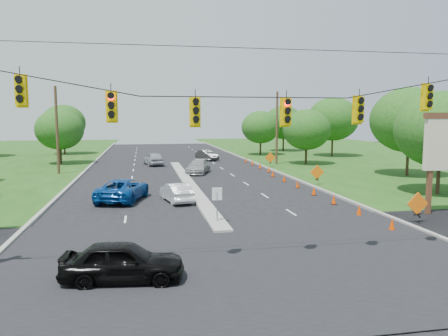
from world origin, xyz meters
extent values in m
plane|color=black|center=(0.00, 0.00, 0.00)|extent=(160.00, 160.00, 0.00)
cube|color=black|center=(0.00, 0.00, 0.00)|extent=(160.00, 14.00, 0.02)
cube|color=gray|center=(-10.10, 30.00, 0.00)|extent=(0.25, 110.00, 0.16)
cube|color=gray|center=(10.10, 30.00, 0.00)|extent=(0.25, 110.00, 0.16)
cube|color=gray|center=(0.00, 21.00, 0.00)|extent=(1.00, 34.00, 0.18)
cylinder|color=gray|center=(0.00, 6.00, 0.90)|extent=(0.06, 0.06, 1.80)
cube|color=white|center=(0.00, 6.00, 1.70)|extent=(0.55, 0.04, 0.70)
cylinder|color=black|center=(0.00, -1.00, 7.00)|extent=(24.00, 0.04, 0.04)
cube|color=#F9CE00|center=(-8.00, -1.00, 6.75)|extent=(0.34, 0.24, 1.00)
cube|color=#F9CE00|center=(-5.00, -1.00, 6.22)|extent=(0.34, 0.24, 1.00)
cube|color=#F9CE00|center=(-2.00, -1.00, 6.05)|extent=(0.34, 0.24, 1.00)
cube|color=#F9CE00|center=(1.50, -1.00, 6.05)|extent=(0.34, 0.24, 1.00)
cube|color=#F9CE00|center=(4.50, -1.00, 6.14)|extent=(0.34, 0.24, 1.00)
cube|color=#F9CE00|center=(7.50, -1.00, 6.66)|extent=(0.34, 0.24, 1.00)
cylinder|color=#422D1C|center=(-12.50, 30.00, 4.50)|extent=(0.28, 0.28, 9.00)
cylinder|color=#422D1C|center=(12.50, 35.00, 4.50)|extent=(0.28, 0.28, 9.00)
cube|color=#59331E|center=(12.90, 6.00, 2.20)|extent=(0.25, 0.25, 4.40)
cube|color=beige|center=(14.00, 6.00, 4.30)|extent=(3.00, 0.35, 3.20)
cone|color=#DA3900|center=(8.69, 3.00, 0.35)|extent=(0.32, 0.32, 0.70)
cone|color=#DA3900|center=(8.69, 6.50, 0.35)|extent=(0.32, 0.32, 0.70)
cone|color=#DA3900|center=(8.69, 10.00, 0.35)|extent=(0.32, 0.32, 0.70)
cone|color=#DA3900|center=(8.69, 13.50, 0.35)|extent=(0.32, 0.32, 0.70)
cone|color=#DA3900|center=(8.69, 17.00, 0.35)|extent=(0.32, 0.32, 0.70)
cone|color=#DA3900|center=(8.69, 20.50, 0.35)|extent=(0.32, 0.32, 0.70)
cone|color=#DA3900|center=(8.69, 24.00, 0.35)|extent=(0.32, 0.32, 0.70)
cone|color=#DA3900|center=(9.29, 27.50, 0.35)|extent=(0.32, 0.32, 0.70)
cone|color=#DA3900|center=(9.29, 31.00, 0.35)|extent=(0.32, 0.32, 0.70)
cone|color=#DA3900|center=(9.29, 34.50, 0.35)|extent=(0.32, 0.32, 0.70)
cone|color=#DA3900|center=(9.29, 38.00, 0.35)|extent=(0.32, 0.32, 0.70)
cube|color=black|center=(10.80, 4.00, 0.55)|extent=(0.06, 0.58, 0.26)
cube|color=black|center=(10.80, 4.00, 0.55)|extent=(0.06, 0.58, 0.26)
cube|color=orange|center=(10.80, 4.00, 1.15)|extent=(1.27, 0.05, 1.27)
cube|color=black|center=(10.80, 18.00, 0.55)|extent=(0.06, 0.58, 0.26)
cube|color=black|center=(10.80, 18.00, 0.55)|extent=(0.06, 0.58, 0.26)
cube|color=orange|center=(10.80, 18.00, 1.15)|extent=(1.27, 0.05, 1.27)
cube|color=black|center=(10.80, 32.00, 0.55)|extent=(0.06, 0.58, 0.26)
cube|color=black|center=(10.80, 32.00, 0.55)|extent=(0.06, 0.58, 0.26)
cube|color=orange|center=(10.80, 32.00, 1.15)|extent=(1.27, 0.05, 1.27)
cylinder|color=black|center=(-14.00, 40.00, 1.26)|extent=(0.28, 0.28, 2.52)
ellipsoid|color=#194C14|center=(-14.00, 40.00, 4.34)|extent=(5.88, 5.88, 5.04)
cylinder|color=black|center=(-16.00, 55.00, 1.44)|extent=(0.28, 0.28, 2.88)
ellipsoid|color=#194C14|center=(-16.00, 55.00, 4.96)|extent=(6.72, 6.72, 5.76)
cylinder|color=black|center=(18.00, 12.00, 1.44)|extent=(0.28, 0.28, 2.88)
ellipsoid|color=#194C14|center=(18.00, 12.00, 4.96)|extent=(6.72, 6.72, 5.76)
cylinder|color=black|center=(22.00, 22.00, 1.62)|extent=(0.28, 0.28, 3.24)
ellipsoid|color=#194C14|center=(22.00, 22.00, 5.58)|extent=(7.56, 7.56, 6.48)
cylinder|color=black|center=(16.00, 34.00, 1.26)|extent=(0.28, 0.28, 2.52)
ellipsoid|color=#194C14|center=(16.00, 34.00, 4.34)|extent=(5.88, 5.88, 5.04)
cylinder|color=black|center=(24.00, 44.00, 1.62)|extent=(0.28, 0.28, 3.24)
ellipsoid|color=#194C14|center=(24.00, 44.00, 5.58)|extent=(7.56, 7.56, 6.48)
cylinder|color=black|center=(20.00, 55.00, 1.44)|extent=(0.28, 0.28, 2.88)
ellipsoid|color=#194C14|center=(20.00, 55.00, 4.96)|extent=(6.72, 6.72, 5.76)
cylinder|color=black|center=(14.00, 48.00, 1.26)|extent=(0.28, 0.28, 2.52)
ellipsoid|color=#194C14|center=(14.00, 48.00, 4.34)|extent=(5.88, 5.88, 5.04)
imported|color=black|center=(-4.72, -1.68, 0.74)|extent=(4.51, 2.24, 1.48)
imported|color=silver|center=(-1.69, 12.88, 0.66)|extent=(2.21, 4.22, 1.32)
imported|color=navy|center=(-5.36, 14.06, 0.79)|extent=(4.04, 6.15, 1.57)
imported|color=#989898|center=(1.74, 27.92, 0.70)|extent=(3.41, 5.19, 1.40)
imported|color=#9C9DA7|center=(-2.62, 36.80, 0.80)|extent=(2.73, 4.94, 1.59)
imported|color=#272727|center=(4.72, 41.82, 0.70)|extent=(2.92, 4.49, 1.40)
camera|label=1|loc=(-3.95, -17.11, 5.85)|focal=35.00mm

